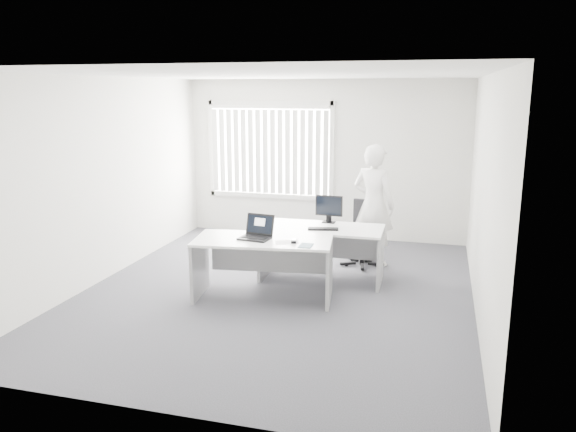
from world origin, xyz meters
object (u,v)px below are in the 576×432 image
(desk_far, at_px, (322,242))
(person, at_px, (374,205))
(office_chair, at_px, (363,245))
(laptop, at_px, (254,228))
(monitor, at_px, (329,209))
(desk_near, at_px, (263,256))

(desk_far, distance_m, person, 1.17)
(office_chair, relative_size, laptop, 2.61)
(laptop, distance_m, monitor, 1.42)
(desk_far, distance_m, office_chair, 1.02)
(office_chair, xyz_separation_m, monitor, (-0.43, -0.58, 0.65))
(desk_far, bearing_deg, desk_near, -123.74)
(desk_near, relative_size, office_chair, 1.85)
(monitor, bearing_deg, desk_far, -93.32)
(monitor, bearing_deg, office_chair, 58.06)
(laptop, bearing_deg, person, 63.63)
(person, bearing_deg, desk_near, 77.86)
(person, distance_m, monitor, 0.85)
(person, distance_m, laptop, 2.26)
(office_chair, relative_size, monitor, 2.50)
(office_chair, relative_size, person, 0.53)
(laptop, bearing_deg, monitor, 67.78)
(desk_near, xyz_separation_m, monitor, (0.61, 1.18, 0.39))
(desk_near, relative_size, person, 0.98)
(laptop, relative_size, monitor, 0.96)
(desk_far, relative_size, person, 0.92)
(desk_near, distance_m, monitor, 1.39)
(desk_far, relative_size, laptop, 4.48)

